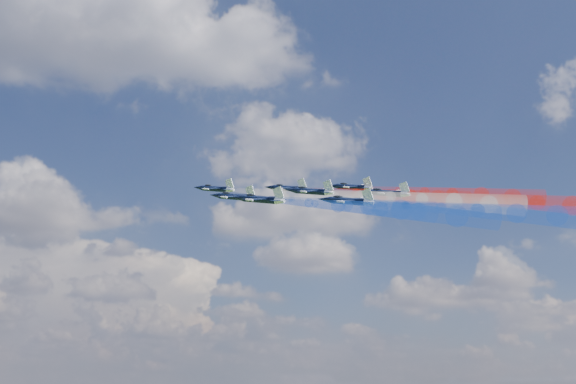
{
  "coord_description": "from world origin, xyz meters",
  "views": [
    {
      "loc": [
        -32.11,
        -162.28,
        121.99
      ],
      "look_at": [
        -12.54,
        -24.3,
        161.16
      ],
      "focal_mm": 43.78,
      "sensor_mm": 36.0,
      "label": 1
    }
  ],
  "objects": [
    {
      "name": "jet_lead",
      "position": [
        -27.1,
        -12.36,
        164.66
      ],
      "size": [
        15.02,
        14.87,
        7.88
      ],
      "primitive_type": null,
      "rotation": [
        0.21,
        -0.28,
        0.83
      ],
      "color": "black"
    },
    {
      "name": "trail_lead",
      "position": [
        -9.18,
        -26.85,
        159.91
      ],
      "size": [
        30.63,
        26.71,
        12.15
      ],
      "primitive_type": null,
      "rotation": [
        0.21,
        -0.28,
        0.83
      ],
      "color": "white"
    },
    {
      "name": "jet_inner_left",
      "position": [
        -23.83,
        -27.54,
        158.84
      ],
      "size": [
        15.02,
        14.87,
        7.88
      ],
      "primitive_type": null,
      "rotation": [
        0.21,
        -0.28,
        0.83
      ],
      "color": "black"
    },
    {
      "name": "trail_inner_left",
      "position": [
        -5.9,
        -42.02,
        154.09
      ],
      "size": [
        30.63,
        26.71,
        12.15
      ],
      "primitive_type": null,
      "rotation": [
        0.21,
        -0.28,
        0.83
      ],
      "color": "blue"
    },
    {
      "name": "jet_inner_right",
      "position": [
        -10.99,
        -11.76,
        165.56
      ],
      "size": [
        15.02,
        14.87,
        7.88
      ],
      "primitive_type": null,
      "rotation": [
        0.21,
        -0.28,
        0.83
      ],
      "color": "black"
    },
    {
      "name": "trail_inner_right",
      "position": [
        6.94,
        -26.25,
        160.81
      ],
      "size": [
        30.63,
        26.71,
        12.15
      ],
      "primitive_type": null,
      "rotation": [
        0.21,
        -0.28,
        0.83
      ],
      "color": "red"
    },
    {
      "name": "jet_outer_left",
      "position": [
        -20.29,
        -43.66,
        154.12
      ],
      "size": [
        15.02,
        14.87,
        7.88
      ],
      "primitive_type": null,
      "rotation": [
        0.21,
        -0.28,
        0.83
      ],
      "color": "black"
    },
    {
      "name": "trail_outer_left",
      "position": [
        -2.36,
        -58.14,
        149.37
      ],
      "size": [
        30.63,
        26.71,
        12.15
      ],
      "primitive_type": null,
      "rotation": [
        0.21,
        -0.28,
        0.83
      ],
      "color": "blue"
    },
    {
      "name": "jet_center_third",
      "position": [
        -8.59,
        -29.22,
        160.08
      ],
      "size": [
        15.02,
        14.87,
        7.88
      ],
      "primitive_type": null,
      "rotation": [
        0.21,
        -0.28,
        0.83
      ],
      "color": "black"
    },
    {
      "name": "trail_center_third",
      "position": [
        9.33,
        -43.7,
        155.33
      ],
      "size": [
        30.63,
        26.71,
        12.15
      ],
      "primitive_type": null,
      "rotation": [
        0.21,
        -0.28,
        0.83
      ],
      "color": "white"
    },
    {
      "name": "jet_outer_right",
      "position": [
        3.42,
        -13.97,
        165.84
      ],
      "size": [
        15.02,
        14.87,
        7.88
      ],
      "primitive_type": null,
      "rotation": [
        0.21,
        -0.28,
        0.83
      ],
      "color": "black"
    },
    {
      "name": "trail_outer_right",
      "position": [
        21.34,
        -28.45,
        161.09
      ],
      "size": [
        30.63,
        26.71,
        12.15
      ],
      "primitive_type": null,
      "rotation": [
        0.21,
        -0.28,
        0.83
      ],
      "color": "red"
    },
    {
      "name": "jet_rear_left",
      "position": [
        -4.58,
        -44.1,
        154.29
      ],
      "size": [
        15.02,
        14.87,
        7.88
      ],
      "primitive_type": null,
      "rotation": [
        0.21,
        -0.28,
        0.83
      ],
      "color": "black"
    },
    {
      "name": "trail_rear_left",
      "position": [
        13.34,
        -58.58,
        149.54
      ],
      "size": [
        30.63,
        26.71,
        12.15
      ],
      "primitive_type": null,
      "rotation": [
        0.21,
        -0.28,
        0.83
      ],
      "color": "blue"
    },
    {
      "name": "jet_rear_right",
      "position": [
        6.83,
        -29.5,
        160.26
      ],
      "size": [
        15.02,
        14.87,
        7.88
      ],
      "primitive_type": null,
      "rotation": [
        0.21,
        -0.28,
        0.83
      ],
      "color": "black"
    },
    {
      "name": "trail_rear_right",
      "position": [
        24.75,
        -43.98,
        155.51
      ],
      "size": [
        30.63,
        26.71,
        12.15
      ],
      "primitive_type": null,
      "rotation": [
        0.21,
        -0.28,
        0.83
      ],
      "color": "red"
    }
  ]
}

